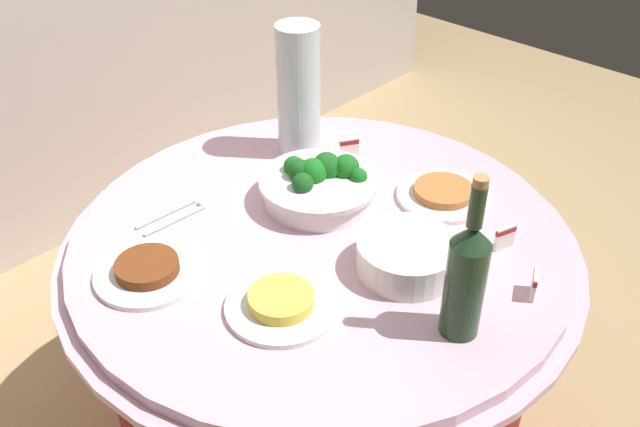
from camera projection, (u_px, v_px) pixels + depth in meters
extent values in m
cylinder|color=maroon|center=(320.00, 356.00, 1.80)|extent=(1.01, 1.01, 0.69)
cylinder|color=#E0B2C6|center=(320.00, 246.00, 1.59)|extent=(1.16, 1.16, 0.02)
cylinder|color=#E0B2C6|center=(320.00, 237.00, 1.58)|extent=(1.10, 1.10, 0.03)
cylinder|color=white|center=(319.00, 192.00, 1.65)|extent=(0.26, 0.26, 0.05)
cylinder|color=white|center=(319.00, 181.00, 1.63)|extent=(0.28, 0.28, 0.01)
sphere|color=#196E1E|center=(358.00, 177.00, 1.63)|extent=(0.04, 0.04, 0.04)
sphere|color=#19581E|center=(303.00, 183.00, 1.59)|extent=(0.05, 0.05, 0.05)
sphere|color=#19721E|center=(313.00, 172.00, 1.63)|extent=(0.07, 0.07, 0.07)
sphere|color=#19681E|center=(330.00, 170.00, 1.65)|extent=(0.05, 0.05, 0.05)
sphere|color=#196C1E|center=(294.00, 166.00, 1.66)|extent=(0.05, 0.05, 0.05)
sphere|color=#19581E|center=(299.00, 170.00, 1.63)|extent=(0.05, 0.05, 0.05)
sphere|color=#195F1E|center=(327.00, 166.00, 1.65)|extent=(0.07, 0.07, 0.07)
sphere|color=#196D1E|center=(346.00, 167.00, 1.65)|extent=(0.06, 0.06, 0.06)
cylinder|color=white|center=(406.00, 267.00, 1.46)|extent=(0.21, 0.21, 0.01)
cylinder|color=white|center=(407.00, 263.00, 1.45)|extent=(0.21, 0.21, 0.01)
cylinder|color=white|center=(407.00, 260.00, 1.45)|extent=(0.21, 0.21, 0.01)
cylinder|color=white|center=(407.00, 256.00, 1.44)|extent=(0.21, 0.21, 0.01)
cylinder|color=white|center=(408.00, 252.00, 1.44)|extent=(0.21, 0.21, 0.01)
cylinder|color=white|center=(408.00, 248.00, 1.43)|extent=(0.21, 0.21, 0.01)
cylinder|color=white|center=(408.00, 244.00, 1.42)|extent=(0.21, 0.21, 0.01)
cylinder|color=#223D25|center=(464.00, 289.00, 1.26)|extent=(0.07, 0.07, 0.20)
cone|color=#223D25|center=(472.00, 235.00, 1.19)|extent=(0.07, 0.07, 0.04)
cylinder|color=#223D25|center=(477.00, 206.00, 1.16)|extent=(0.03, 0.03, 0.08)
cylinder|color=#B2844C|center=(481.00, 182.00, 1.13)|extent=(0.03, 0.03, 0.02)
cylinder|color=silver|center=(299.00, 91.00, 1.76)|extent=(0.11, 0.11, 0.34)
sphere|color=#E5B26B|center=(305.00, 134.00, 1.85)|extent=(0.06, 0.06, 0.06)
sphere|color=#E5B26B|center=(292.00, 136.00, 1.84)|extent=(0.06, 0.06, 0.06)
sphere|color=#E5B26B|center=(302.00, 140.00, 1.82)|extent=(0.06, 0.06, 0.06)
sphere|color=#72C64C|center=(300.00, 115.00, 1.82)|extent=(0.06, 0.06, 0.06)
sphere|color=#72C64C|center=(291.00, 120.00, 1.80)|extent=(0.06, 0.06, 0.06)
sphere|color=#72C64C|center=(305.00, 121.00, 1.80)|extent=(0.06, 0.06, 0.06)
sphere|color=red|center=(295.00, 96.00, 1.79)|extent=(0.06, 0.06, 0.06)
sphere|color=red|center=(294.00, 103.00, 1.76)|extent=(0.06, 0.06, 0.06)
sphere|color=red|center=(307.00, 100.00, 1.77)|extent=(0.06, 0.06, 0.06)
cylinder|color=silver|center=(175.00, 221.00, 1.60)|extent=(0.16, 0.02, 0.01)
cylinder|color=silver|center=(166.00, 214.00, 1.62)|extent=(0.16, 0.02, 0.01)
sphere|color=silver|center=(200.00, 204.00, 1.65)|extent=(0.01, 0.01, 0.01)
cylinder|color=white|center=(281.00, 306.00, 1.36)|extent=(0.22, 0.22, 0.01)
cylinder|color=#F2D14C|center=(281.00, 299.00, 1.35)|extent=(0.13, 0.13, 0.03)
cylinder|color=white|center=(148.00, 273.00, 1.44)|extent=(0.22, 0.22, 0.01)
cylinder|color=brown|center=(147.00, 267.00, 1.43)|extent=(0.13, 0.13, 0.02)
cylinder|color=white|center=(443.00, 196.00, 1.67)|extent=(0.22, 0.22, 0.01)
cylinder|color=#B77038|center=(444.00, 191.00, 1.66)|extent=(0.14, 0.14, 0.02)
cube|color=white|center=(349.00, 148.00, 1.81)|extent=(0.05, 0.03, 0.05)
cube|color=maroon|center=(349.00, 142.00, 1.80)|extent=(0.05, 0.03, 0.01)
cube|color=white|center=(505.00, 238.00, 1.50)|extent=(0.05, 0.02, 0.05)
cube|color=maroon|center=(506.00, 231.00, 1.49)|extent=(0.05, 0.02, 0.01)
cube|color=white|center=(534.00, 284.00, 1.38)|extent=(0.05, 0.03, 0.05)
cube|color=maroon|center=(536.00, 277.00, 1.37)|extent=(0.05, 0.03, 0.01)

